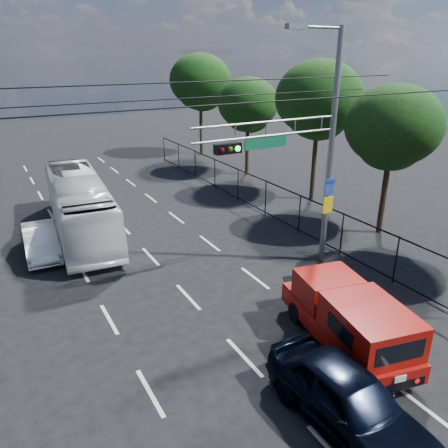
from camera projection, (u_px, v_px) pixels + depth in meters
lane_markings at (136, 241)px, 21.27m from camera, size 6.12×38.00×0.01m
signal_mast at (308, 145)px, 16.89m from camera, size 6.43×0.39×9.50m
utility_wires at (171, 96)px, 14.43m from camera, size 22.00×5.04×0.74m
fence_right at (285, 206)px, 22.88m from camera, size 0.06×34.03×2.00m
tree_right_b at (392, 133)px, 20.50m from camera, size 4.50×4.50×7.31m
tree_right_c at (318, 105)px, 25.39m from camera, size 5.10×5.10×8.29m
tree_right_d at (248, 108)px, 31.20m from camera, size 4.32×4.32×7.02m
tree_right_e at (200, 85)px, 37.38m from camera, size 5.28×5.28×8.58m
red_pickup at (348, 317)px, 13.29m from camera, size 2.95×5.60×1.99m
navy_hatchback at (348, 399)px, 10.49m from camera, size 1.99×4.75×1.61m
white_bus at (80, 205)px, 21.79m from camera, size 3.38×10.64×2.91m
white_van at (41, 241)px, 19.65m from camera, size 1.62×4.10×1.33m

